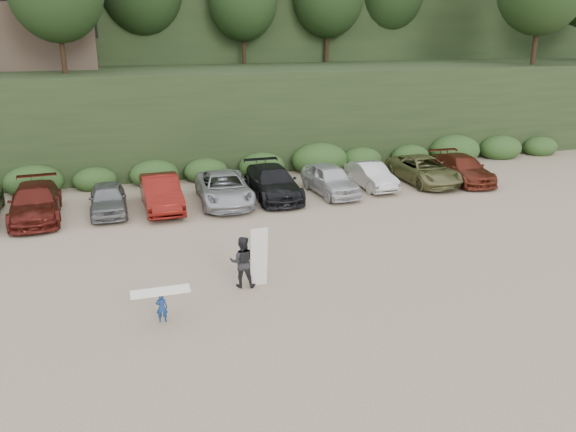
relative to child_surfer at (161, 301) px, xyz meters
name	(u,v)px	position (x,y,z in m)	size (l,w,h in m)	color
ground	(340,271)	(6.62, 1.84, -0.72)	(120.00, 120.00, 0.00)	tan
parked_cars	(195,190)	(2.80, 11.75, 0.06)	(34.02, 6.33, 1.65)	#AFAEB3
child_surfer	(161,301)	(0.00, 0.00, 0.00)	(1.76, 0.50, 1.06)	navy
adult_surfer	(244,261)	(2.96, 1.70, 0.21)	(1.37, 0.92, 2.15)	black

